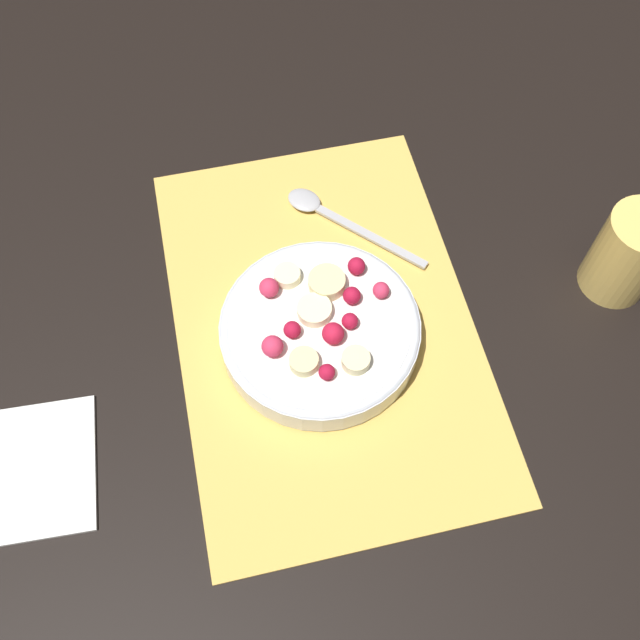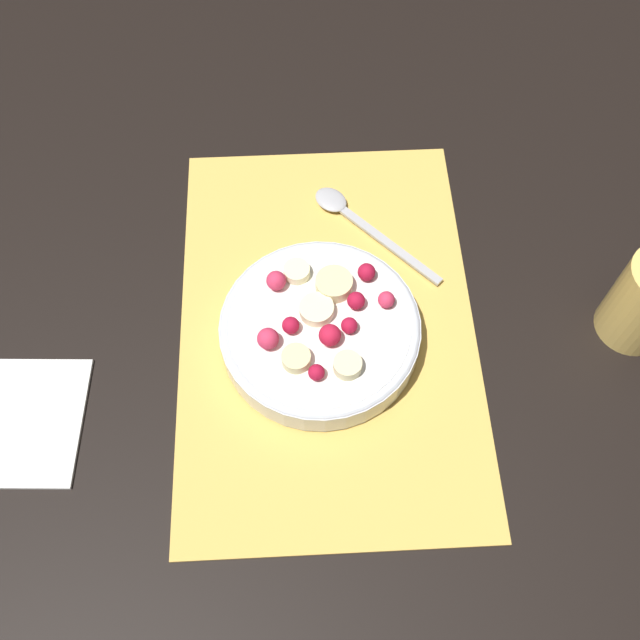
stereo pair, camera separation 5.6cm
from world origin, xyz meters
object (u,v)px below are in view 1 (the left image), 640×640
at_px(fruit_bowl, 320,329).
at_px(napkin, 24,471).
at_px(drinking_glass, 628,254).
at_px(spoon, 327,213).

distance_m(fruit_bowl, napkin, 0.31).
bearing_deg(fruit_bowl, drinking_glass, -89.55).
bearing_deg(spoon, drinking_glass, -161.94).
bearing_deg(drinking_glass, fruit_bowl, 90.45).
bearing_deg(fruit_bowl, napkin, 103.81).
xyz_separation_m(spoon, napkin, (-0.22, 0.34, -0.01)).
height_order(spoon, drinking_glass, drinking_glass).
relative_size(fruit_bowl, napkin, 1.44).
bearing_deg(napkin, fruit_bowl, -76.19).
relative_size(drinking_glass, napkin, 0.74).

